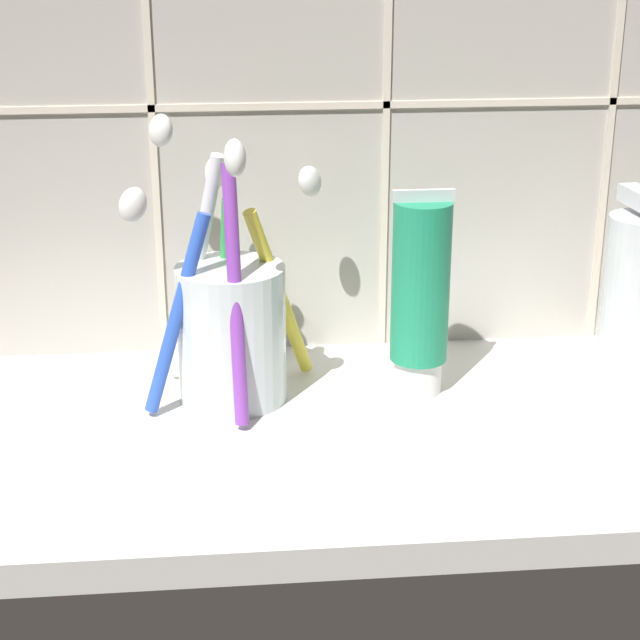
{
  "coord_description": "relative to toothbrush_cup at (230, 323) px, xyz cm",
  "views": [
    {
      "loc": [
        -10.11,
        -61.1,
        32.61
      ],
      "look_at": [
        -4.15,
        1.92,
        8.5
      ],
      "focal_mm": 60.0,
      "sensor_mm": 36.0,
      "label": 1
    }
  ],
  "objects": [
    {
      "name": "toothpaste_tube",
      "position": [
        12.64,
        -0.07,
        1.57
      ],
      "size": [
        4.07,
        3.87,
        14.1
      ],
      "color": "white",
      "rests_on": "sink_counter"
    },
    {
      "name": "tile_wall_backsplash",
      "position": [
        9.83,
        9.46,
        19.04
      ],
      "size": [
        75.42,
        1.72,
        52.87
      ],
      "color": "#B7B2A8",
      "rests_on": "ground"
    },
    {
      "name": "toothbrush_cup",
      "position": [
        0.0,
        0.0,
        0.0
      ],
      "size": [
        13.9,
        11.64,
        18.77
      ],
      "color": "silver",
      "rests_on": "sink_counter"
    },
    {
      "name": "sink_counter",
      "position": [
        9.83,
        -4.87,
        -6.41
      ],
      "size": [
        65.42,
        28.17,
        2.0
      ],
      "primitive_type": "cube",
      "color": "silver",
      "rests_on": "ground"
    }
  ]
}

